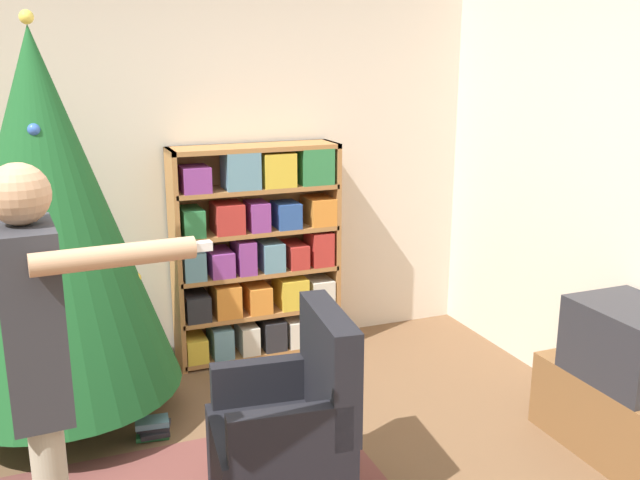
{
  "coord_description": "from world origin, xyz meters",
  "views": [
    {
      "loc": [
        -0.68,
        -2.26,
        1.98
      ],
      "look_at": [
        0.61,
        1.0,
        1.05
      ],
      "focal_mm": 40.0,
      "sensor_mm": 36.0,
      "label": 1
    }
  ],
  "objects_px": {
    "television": "(631,344)",
    "christmas_tree": "(47,217)",
    "standing_person": "(41,369)",
    "bookshelf": "(258,254)",
    "armchair": "(288,444)"
  },
  "relations": [
    {
      "from": "bookshelf",
      "to": "television",
      "type": "distance_m",
      "value": 2.29
    },
    {
      "from": "christmas_tree",
      "to": "armchair",
      "type": "bearing_deg",
      "value": -53.42
    },
    {
      "from": "bookshelf",
      "to": "armchair",
      "type": "height_order",
      "value": "bookshelf"
    },
    {
      "from": "bookshelf",
      "to": "christmas_tree",
      "type": "bearing_deg",
      "value": -158.99
    },
    {
      "from": "bookshelf",
      "to": "christmas_tree",
      "type": "distance_m",
      "value": 1.43
    },
    {
      "from": "christmas_tree",
      "to": "armchair",
      "type": "height_order",
      "value": "christmas_tree"
    },
    {
      "from": "christmas_tree",
      "to": "standing_person",
      "type": "relative_size",
      "value": 1.31
    },
    {
      "from": "television",
      "to": "standing_person",
      "type": "height_order",
      "value": "standing_person"
    },
    {
      "from": "bookshelf",
      "to": "armchair",
      "type": "relative_size",
      "value": 1.53
    },
    {
      "from": "bookshelf",
      "to": "standing_person",
      "type": "distance_m",
      "value": 2.42
    },
    {
      "from": "christmas_tree",
      "to": "bookshelf",
      "type": "bearing_deg",
      "value": 21.01
    },
    {
      "from": "television",
      "to": "christmas_tree",
      "type": "relative_size",
      "value": 0.25
    },
    {
      "from": "bookshelf",
      "to": "christmas_tree",
      "type": "xyz_separation_m",
      "value": [
        -1.27,
        -0.49,
        0.46
      ]
    },
    {
      "from": "christmas_tree",
      "to": "standing_person",
      "type": "distance_m",
      "value": 1.53
    },
    {
      "from": "television",
      "to": "armchair",
      "type": "relative_size",
      "value": 0.6
    }
  ]
}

